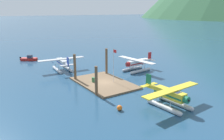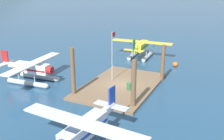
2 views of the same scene
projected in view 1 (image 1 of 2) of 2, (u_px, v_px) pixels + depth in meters
ground_plane at (104, 84)px, 41.36m from camera, size 1200.00×1200.00×0.00m
dock_platform at (104, 83)px, 41.32m from camera, size 12.70×8.14×0.30m
piling_near_left at (75, 67)px, 42.67m from camera, size 0.50×0.50×5.18m
piling_near_right at (96, 81)px, 35.14m from camera, size 0.47×0.47×4.78m
piling_far_left at (106, 62)px, 46.48m from camera, size 0.49×0.49×5.60m
flagpole at (114, 62)px, 40.34m from camera, size 0.95×0.10×6.30m
fuel_drum at (93, 80)px, 41.23m from camera, size 0.62×0.62×0.88m
mooring_buoy at (119, 108)px, 30.16m from camera, size 0.76×0.76×0.76m
seaplane_yellow_stbd_fwd at (170, 96)px, 31.02m from camera, size 7.98×10.46×3.84m
seaplane_silver_port_aft at (62, 64)px, 50.10m from camera, size 7.97×10.48×3.84m
seaplane_white_bow_left at (137, 64)px, 49.51m from camera, size 10.48×7.97×3.84m
boat_red_open_sw at (29, 59)px, 60.52m from camera, size 3.55×4.34×1.50m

